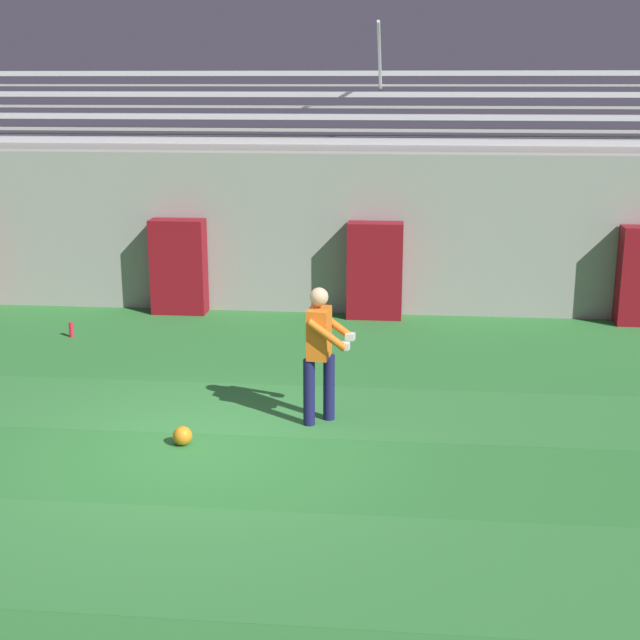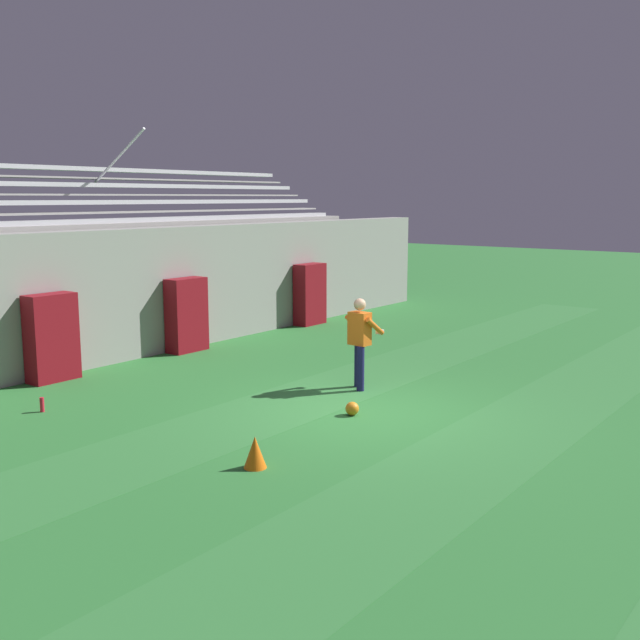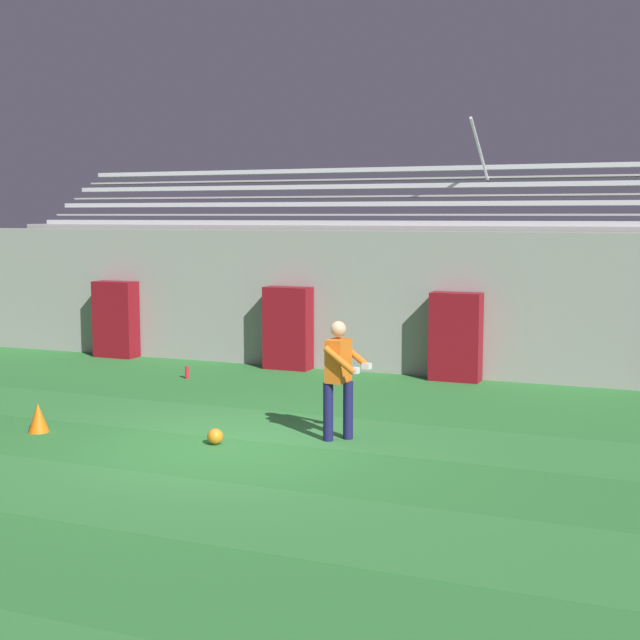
# 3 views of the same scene
# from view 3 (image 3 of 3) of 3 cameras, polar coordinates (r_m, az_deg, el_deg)

# --- Properties ---
(ground_plane) EXTENTS (80.00, 80.00, 0.00)m
(ground_plane) POSITION_cam_3_polar(r_m,az_deg,el_deg) (12.19, -6.01, -8.10)
(ground_plane) COLOR #2D7533
(turf_stripe_mid) EXTENTS (28.00, 1.83, 0.01)m
(turf_stripe_mid) POSITION_cam_3_polar(r_m,az_deg,el_deg) (10.26, -12.26, -11.06)
(turf_stripe_mid) COLOR #337A38
(turf_stripe_mid) RESTS_ON ground
(turf_stripe_far) EXTENTS (28.00, 1.83, 0.01)m
(turf_stripe_far) POSITION_cam_3_polar(r_m,az_deg,el_deg) (13.33, -3.36, -6.77)
(turf_stripe_far) COLOR #337A38
(turf_stripe_far) RESTS_ON ground
(back_wall) EXTENTS (24.00, 0.60, 2.80)m
(back_wall) POSITION_cam_3_polar(r_m,az_deg,el_deg) (17.87, 3.72, 1.22)
(back_wall) COLOR #999691
(back_wall) RESTS_ON ground
(padding_pillar_gate_left) EXTENTS (0.95, 0.44, 1.67)m
(padding_pillar_gate_left) POSITION_cam_3_polar(r_m,az_deg,el_deg) (18.04, -2.06, -0.53)
(padding_pillar_gate_left) COLOR maroon
(padding_pillar_gate_left) RESTS_ON ground
(padding_pillar_gate_right) EXTENTS (0.95, 0.44, 1.67)m
(padding_pillar_gate_right) POSITION_cam_3_polar(r_m,az_deg,el_deg) (16.94, 8.68, -1.07)
(padding_pillar_gate_right) COLOR maroon
(padding_pillar_gate_right) RESTS_ON ground
(padding_pillar_far_left) EXTENTS (0.95, 0.44, 1.67)m
(padding_pillar_far_left) POSITION_cam_3_polar(r_m,az_deg,el_deg) (20.07, -12.93, 0.04)
(padding_pillar_far_left) COLOR maroon
(padding_pillar_far_left) RESTS_ON ground
(bleacher_stand) EXTENTS (18.00, 3.35, 5.03)m
(bleacher_stand) POSITION_cam_3_polar(r_m,az_deg,el_deg) (19.76, 5.53, 2.01)
(bleacher_stand) COLOR #999691
(bleacher_stand) RESTS_ON ground
(goalkeeper) EXTENTS (0.60, 0.61, 1.67)m
(goalkeeper) POSITION_cam_3_polar(r_m,az_deg,el_deg) (12.30, 1.25, -3.38)
(goalkeeper) COLOR #19194C
(goalkeeper) RESTS_ON ground
(soccer_ball) EXTENTS (0.22, 0.22, 0.22)m
(soccer_ball) POSITION_cam_3_polar(r_m,az_deg,el_deg) (12.33, -6.72, -7.42)
(soccer_ball) COLOR orange
(soccer_ball) RESTS_ON ground
(traffic_cone) EXTENTS (0.30, 0.30, 0.42)m
(traffic_cone) POSITION_cam_3_polar(r_m,az_deg,el_deg) (13.53, -17.58, -5.98)
(traffic_cone) COLOR orange
(traffic_cone) RESTS_ON ground
(water_bottle) EXTENTS (0.07, 0.07, 0.24)m
(water_bottle) POSITION_cam_3_polar(r_m,az_deg,el_deg) (17.26, -8.51, -3.33)
(water_bottle) COLOR red
(water_bottle) RESTS_ON ground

